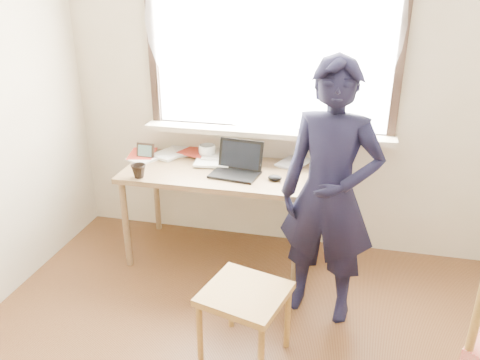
% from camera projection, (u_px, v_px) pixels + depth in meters
% --- Properties ---
extents(room_shell, '(3.52, 4.02, 2.61)m').
position_uv_depth(room_shell, '(235.00, 82.00, 1.61)').
color(room_shell, beige).
rests_on(room_shell, ground).
extents(desk, '(1.33, 0.66, 0.71)m').
position_uv_depth(desk, '(218.00, 179.00, 3.38)').
color(desk, olive).
rests_on(desk, ground).
extents(laptop, '(0.36, 0.31, 0.22)m').
position_uv_depth(laptop, '(237.00, 166.00, 3.27)').
color(laptop, black).
rests_on(laptop, desk).
extents(mug_white, '(0.14, 0.14, 0.10)m').
position_uv_depth(mug_white, '(207.00, 152.00, 3.56)').
color(mug_white, white).
rests_on(mug_white, desk).
extents(mug_dark, '(0.14, 0.14, 0.09)m').
position_uv_depth(mug_dark, '(139.00, 171.00, 3.20)').
color(mug_dark, black).
rests_on(mug_dark, desk).
extents(mouse, '(0.10, 0.07, 0.04)m').
position_uv_depth(mouse, '(275.00, 178.00, 3.17)').
color(mouse, black).
rests_on(mouse, desk).
extents(desk_clutter, '(0.87, 0.54, 0.04)m').
position_uv_depth(desk_clutter, '(199.00, 156.00, 3.57)').
color(desk_clutter, white).
rests_on(desk_clutter, desk).
extents(book_a, '(0.31, 0.33, 0.03)m').
position_uv_depth(book_a, '(174.00, 151.00, 3.68)').
color(book_a, white).
rests_on(book_a, desk).
extents(book_b, '(0.27, 0.31, 0.02)m').
position_uv_depth(book_b, '(283.00, 160.00, 3.50)').
color(book_b, white).
rests_on(book_b, desk).
extents(picture_frame, '(0.14, 0.02, 0.11)m').
position_uv_depth(picture_frame, '(146.00, 152.00, 3.55)').
color(picture_frame, black).
rests_on(picture_frame, desk).
extents(work_chair, '(0.51, 0.50, 0.43)m').
position_uv_depth(work_chair, '(245.00, 301.00, 2.52)').
color(work_chair, olive).
rests_on(work_chair, ground).
extents(person, '(0.65, 0.48, 1.61)m').
position_uv_depth(person, '(329.00, 195.00, 2.73)').
color(person, black).
rests_on(person, ground).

